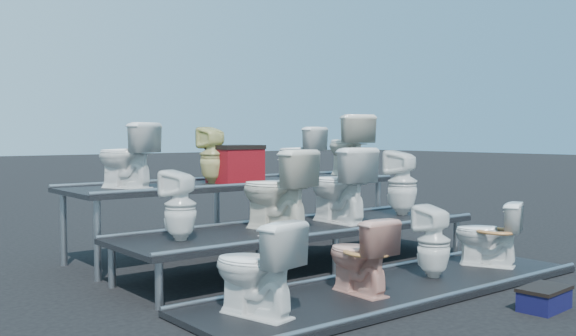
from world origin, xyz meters
TOP-DOWN VIEW (x-y plane):
  - ground at (0.00, 0.00)m, footprint 80.00×80.00m
  - tier_front at (0.00, -1.30)m, footprint 4.20×1.20m
  - tier_mid at (0.00, 0.00)m, footprint 4.20×1.20m
  - tier_back at (0.00, 1.30)m, footprint 4.20×1.20m
  - toilet_0 at (-1.59, -1.30)m, footprint 0.57×0.80m
  - toilet_1 at (-0.48, -1.30)m, footprint 0.40×0.67m
  - toilet_2 at (0.53, -1.30)m, footprint 0.33×0.33m
  - toilet_3 at (1.41, -1.30)m, footprint 0.62×0.76m
  - toilet_4 at (-1.51, 0.00)m, footprint 0.39×0.39m
  - toilet_5 at (-0.40, 0.00)m, footprint 0.62×0.89m
  - toilet_6 at (0.48, 0.00)m, footprint 0.50×0.85m
  - toilet_7 at (1.54, 0.00)m, footprint 0.42×0.43m
  - toilet_8 at (-1.46, 1.30)m, footprint 0.64×0.80m
  - toilet_9 at (-0.36, 1.30)m, footprint 0.31×0.32m
  - toilet_10 at (0.98, 1.30)m, footprint 0.51×0.73m
  - toilet_11 at (1.87, 1.30)m, footprint 0.72×0.95m
  - red_crate at (-0.08, 1.23)m, footprint 0.59×0.49m
  - step_stool at (0.50, -2.47)m, footprint 0.47×0.31m

SIDE VIEW (x-z plane):
  - ground at x=0.00m, z-range 0.00..0.00m
  - tier_front at x=0.00m, z-range 0.00..0.06m
  - step_stool at x=0.50m, z-range 0.00..0.16m
  - tier_mid at x=0.00m, z-range 0.00..0.46m
  - toilet_1 at x=-0.48m, z-range 0.06..0.73m
  - toilet_3 at x=1.41m, z-range 0.06..0.74m
  - toilet_2 at x=0.53m, z-range 0.06..0.76m
  - tier_back at x=0.00m, z-range 0.00..0.86m
  - toilet_0 at x=-1.59m, z-range 0.06..0.80m
  - toilet_4 at x=-1.51m, z-range 0.46..1.12m
  - toilet_7 at x=1.54m, z-range 0.46..1.25m
  - toilet_5 at x=-0.40m, z-range 0.46..1.29m
  - toilet_6 at x=0.48m, z-range 0.46..1.30m
  - red_crate at x=-0.08m, z-range 0.86..1.27m
  - toilet_9 at x=-0.36m, z-range 0.86..1.54m
  - toilet_10 at x=0.98m, z-range 0.86..1.54m
  - toilet_8 at x=-1.46m, z-range 0.86..1.57m
  - toilet_11 at x=1.87m, z-range 0.86..1.71m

